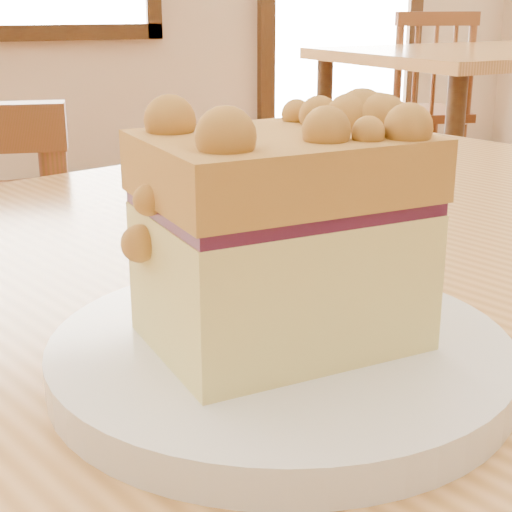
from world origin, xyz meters
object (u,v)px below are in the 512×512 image
(cafe_table_second, at_px, (505,74))
(cafe_chair_second, at_px, (419,111))
(cafe_table_main, at_px, (240,452))
(cake_slice, at_px, (278,227))
(plate, at_px, (280,357))

(cafe_table_second, relative_size, cafe_chair_second, 1.55)
(cafe_table_main, xyz_separation_m, cafe_chair_second, (1.88, 2.61, -0.20))
(cake_slice, bearing_deg, cafe_chair_second, 50.54)
(cafe_chair_second, xyz_separation_m, plate, (-1.90, -2.70, 0.31))
(cafe_table_second, relative_size, plate, 6.30)
(cafe_table_second, relative_size, cake_slice, 10.05)
(plate, bearing_deg, cafe_table_second, 48.46)
(cafe_table_second, xyz_separation_m, cake_slice, (-1.86, -2.10, 0.16))
(cafe_table_main, bearing_deg, cake_slice, -118.19)
(cafe_chair_second, height_order, cake_slice, cake_slice)
(cafe_table_second, distance_m, cake_slice, 2.81)
(cafe_table_main, height_order, plate, plate)
(cafe_table_main, xyz_separation_m, cake_slice, (-0.02, -0.09, 0.17))
(cafe_table_main, xyz_separation_m, plate, (-0.01, -0.09, 0.11))
(cake_slice, bearing_deg, plate, -52.61)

